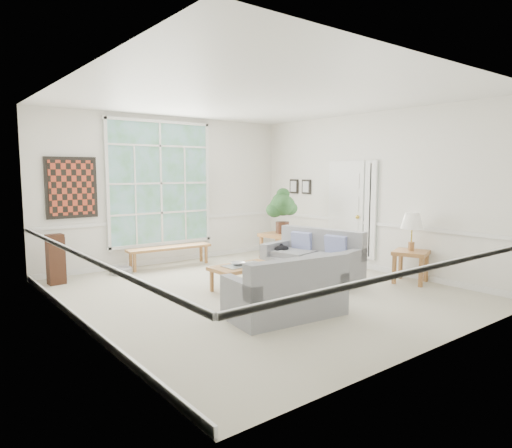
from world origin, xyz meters
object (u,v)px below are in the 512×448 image
(loveseat_front, at_px, (285,286))
(end_table, at_px, (278,248))
(coffee_table, at_px, (244,277))
(loveseat_right, at_px, (312,256))
(side_table, at_px, (410,267))

(loveseat_front, distance_m, end_table, 3.50)
(loveseat_front, distance_m, coffee_table, 1.49)
(loveseat_right, bearing_deg, loveseat_front, -157.05)
(coffee_table, distance_m, side_table, 2.87)
(loveseat_front, relative_size, end_table, 2.43)
(loveseat_front, relative_size, side_table, 2.74)
(loveseat_front, relative_size, coffee_table, 1.42)
(end_table, bearing_deg, loveseat_front, -129.26)
(loveseat_front, xyz_separation_m, side_table, (2.88, 0.04, -0.13))
(loveseat_right, relative_size, loveseat_front, 1.08)
(loveseat_right, xyz_separation_m, end_table, (0.58, 1.56, -0.13))
(coffee_table, bearing_deg, end_table, 33.56)
(loveseat_right, distance_m, coffee_table, 1.32)
(loveseat_front, height_order, coffee_table, loveseat_front)
(loveseat_front, bearing_deg, loveseat_right, 41.49)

